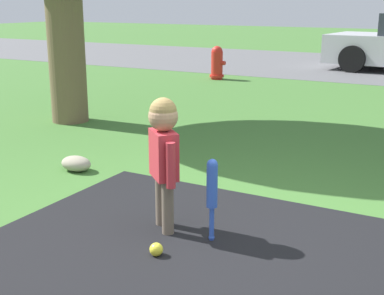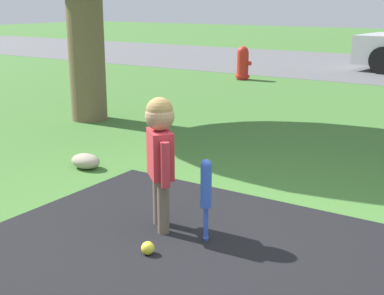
% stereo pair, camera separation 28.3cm
% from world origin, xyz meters
% --- Properties ---
extents(ground_plane, '(60.00, 60.00, 0.00)m').
position_xyz_m(ground_plane, '(0.00, 0.00, 0.00)').
color(ground_plane, '#3D6B2D').
extents(child, '(0.30, 0.28, 0.95)m').
position_xyz_m(child, '(-0.77, 0.06, 0.61)').
color(child, '#6B5B4C').
rests_on(child, ground).
extents(baseball_bat, '(0.07, 0.07, 0.58)m').
position_xyz_m(baseball_bat, '(-0.39, 0.05, 0.37)').
color(baseball_bat, blue).
rests_on(baseball_bat, ground).
extents(sports_ball, '(0.09, 0.09, 0.09)m').
position_xyz_m(sports_ball, '(-0.60, -0.32, 0.04)').
color(sports_ball, yellow).
rests_on(sports_ball, ground).
extents(fire_hydrant, '(0.33, 0.30, 0.68)m').
position_xyz_m(fire_hydrant, '(-3.82, 7.01, 0.33)').
color(fire_hydrant, red).
rests_on(fire_hydrant, ground).
extents(edging_rock, '(0.31, 0.22, 0.14)m').
position_xyz_m(edging_rock, '(-2.22, 0.79, 0.07)').
color(edging_rock, '#9E937F').
rests_on(edging_rock, ground).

